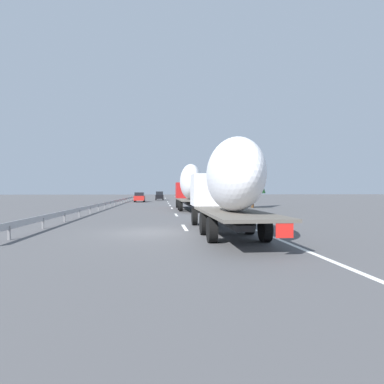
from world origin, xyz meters
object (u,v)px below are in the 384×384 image
truck_lead (190,185)px  car_red_compact (140,197)px  truck_trailing (228,183)px  car_black_suv (159,196)px  road_sign (196,190)px

truck_lead → car_red_compact: (26.37, 7.02, -1.78)m
truck_trailing → car_black_suv: size_ratio=2.79×
road_sign → car_black_suv: bearing=22.5°
car_black_suv → truck_lead: bearing=-175.0°
car_black_suv → car_red_compact: bearing=163.1°
car_red_compact → car_black_suv: size_ratio=1.06×
truck_trailing → car_black_suv: 58.89m
car_red_compact → road_sign: size_ratio=1.49×
car_red_compact → car_black_suv: (12.09, -3.67, 0.05)m
truck_lead → road_sign: (22.88, -3.10, -0.51)m
truck_trailing → car_red_compact: (46.69, 7.02, -1.56)m
car_red_compact → road_sign: (-3.49, -10.12, 1.27)m
road_sign → truck_trailing: bearing=175.9°
truck_trailing → car_red_compact: size_ratio=2.64×
truck_trailing → road_sign: size_ratio=3.93×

